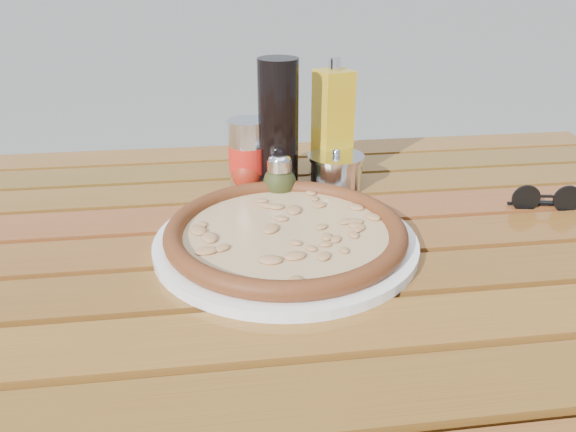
{
  "coord_description": "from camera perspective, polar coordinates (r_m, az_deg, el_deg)",
  "views": [
    {
      "loc": [
        -0.1,
        -0.69,
        1.12
      ],
      "look_at": [
        0.0,
        0.02,
        0.78
      ],
      "focal_mm": 35.0,
      "sensor_mm": 36.0,
      "label": 1
    }
  ],
  "objects": [
    {
      "name": "parmesan_tin",
      "position": [
        0.96,
        4.85,
        4.56
      ],
      "size": [
        0.13,
        0.13,
        0.07
      ],
      "rotation": [
        0.0,
        0.0,
        -0.4
      ],
      "color": "silver",
      "rests_on": "table"
    },
    {
      "name": "dark_bottle",
      "position": [
        0.93,
        -0.98,
        9.02
      ],
      "size": [
        0.07,
        0.07,
        0.22
      ],
      "primitive_type": "cylinder",
      "rotation": [
        0.0,
        0.0,
        0.06
      ],
      "color": "black",
      "rests_on": "table"
    },
    {
      "name": "pepper_shaker",
      "position": [
        0.95,
        -4.15,
        4.75
      ],
      "size": [
        0.07,
        0.07,
        0.08
      ],
      "rotation": [
        0.0,
        0.0,
        -0.29
      ],
      "color": "#AF2814",
      "rests_on": "table"
    },
    {
      "name": "plate",
      "position": [
        0.77,
        -0.23,
        -2.63
      ],
      "size": [
        0.47,
        0.47,
        0.01
      ],
      "primitive_type": "cylinder",
      "rotation": [
        0.0,
        0.0,
        -0.38
      ],
      "color": "white",
      "rests_on": "table"
    },
    {
      "name": "pizza",
      "position": [
        0.76,
        -0.23,
        -1.59
      ],
      "size": [
        0.43,
        0.43,
        0.03
      ],
      "rotation": [
        0.0,
        0.0,
        -0.39
      ],
      "color": "beige",
      "rests_on": "plate"
    },
    {
      "name": "table",
      "position": [
        0.83,
        0.19,
        -7.26
      ],
      "size": [
        1.4,
        0.9,
        0.75
      ],
      "color": "#3A240D",
      "rests_on": "ground"
    },
    {
      "name": "sunglasses",
      "position": [
        0.97,
        24.71,
        1.54
      ],
      "size": [
        0.11,
        0.04,
        0.04
      ],
      "rotation": [
        0.0,
        0.0,
        -0.17
      ],
      "color": "black",
      "rests_on": "table"
    },
    {
      "name": "soda_can",
      "position": [
        0.95,
        -4.03,
        6.14
      ],
      "size": [
        0.08,
        0.08,
        0.12
      ],
      "rotation": [
        0.0,
        0.0,
        0.32
      ],
      "color": "silver",
      "rests_on": "table"
    },
    {
      "name": "olive_oil_cruet",
      "position": [
        0.99,
        4.54,
        9.23
      ],
      "size": [
        0.07,
        0.07,
        0.21
      ],
      "rotation": [
        0.0,
        0.0,
        0.33
      ],
      "color": "gold",
      "rests_on": "table"
    },
    {
      "name": "oregano_shaker",
      "position": [
        0.9,
        -0.86,
        3.78
      ],
      "size": [
        0.07,
        0.07,
        0.08
      ],
      "rotation": [
        0.0,
        0.0,
        -0.25
      ],
      "color": "#373C18",
      "rests_on": "table"
    }
  ]
}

